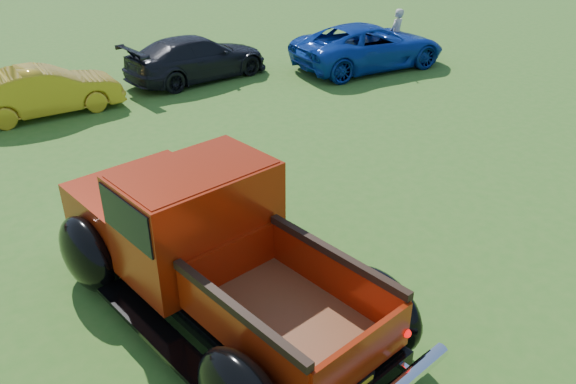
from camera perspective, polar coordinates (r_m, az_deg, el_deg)
The scene contains 6 objects.
ground at distance 9.65m, azimuth 1.43°, elevation -4.99°, with size 120.00×120.00×0.00m, color #32621C.
pickup_truck at distance 7.91m, azimuth -8.95°, elevation -4.91°, with size 3.60×6.03×2.12m.
show_car_yellow at distance 16.34m, azimuth -23.42°, elevation 9.40°, with size 1.35×3.86×1.27m, color gold.
show_car_grey at distance 18.30m, azimuth -9.20°, elevation 13.31°, with size 1.88×4.63×1.34m, color black.
show_car_blue at distance 19.48m, azimuth 8.25°, elevation 14.46°, with size 2.42×5.26×1.46m, color #0D3397.
spectator at distance 20.79m, azimuth 10.94°, elevation 15.49°, with size 0.63×0.41×1.72m, color #B4AF9C.
Camera 1 is at (-4.38, -6.78, 5.30)m, focal length 35.00 mm.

